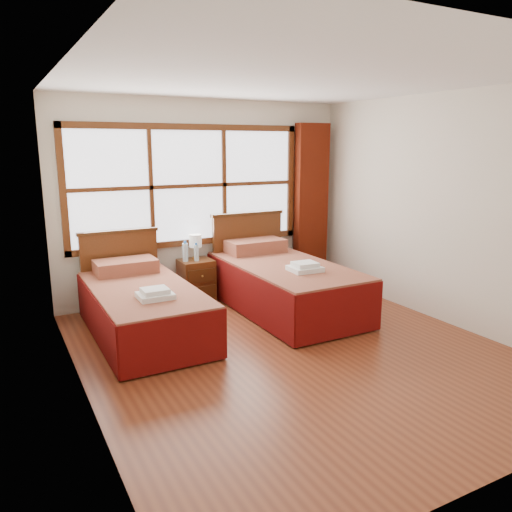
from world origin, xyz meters
TOP-DOWN VIEW (x-y plane):
  - floor at (0.00, 0.00)m, footprint 4.50×4.50m
  - ceiling at (0.00, 0.00)m, footprint 4.50×4.50m
  - wall_back at (0.00, 2.25)m, footprint 4.00×0.00m
  - wall_left at (-2.00, 0.00)m, footprint 0.00×4.50m
  - wall_right at (2.00, 0.00)m, footprint 0.00×4.50m
  - window at (-0.25, 2.21)m, footprint 3.16×0.06m
  - curtain at (1.60, 2.11)m, footprint 0.50×0.16m
  - bed_left at (-1.20, 1.20)m, footprint 1.04×2.06m
  - bed_right at (0.57, 1.20)m, footprint 1.14×2.21m
  - nightstand at (-0.26, 1.99)m, footprint 0.42×0.42m
  - towels_left at (-1.20, 0.70)m, footprint 0.34×0.30m
  - towels_right at (0.59, 0.73)m, footprint 0.37×0.33m
  - lamp at (-0.22, 2.09)m, footprint 0.16×0.16m
  - bottle_near at (-0.40, 1.99)m, footprint 0.07×0.07m
  - bottle_far at (-0.27, 1.95)m, footprint 0.06×0.06m

SIDE VIEW (x-z plane):
  - floor at x=0.00m, z-range 0.00..0.00m
  - nightstand at x=-0.26m, z-range 0.00..0.56m
  - bed_left at x=-1.20m, z-range -0.20..0.81m
  - bed_right at x=0.57m, z-range -0.22..0.90m
  - towels_left at x=-1.20m, z-range 0.53..0.63m
  - towels_right at x=0.59m, z-range 0.59..0.69m
  - bottle_far at x=-0.27m, z-range 0.55..0.78m
  - bottle_near at x=-0.40m, z-range 0.55..0.81m
  - lamp at x=-0.22m, z-range 0.63..0.94m
  - curtain at x=1.60m, z-range 0.02..2.32m
  - wall_back at x=0.00m, z-range -0.70..3.30m
  - wall_left at x=-2.00m, z-range -0.95..3.55m
  - wall_right at x=2.00m, z-range -0.95..3.55m
  - window at x=-0.25m, z-range 0.72..2.28m
  - ceiling at x=0.00m, z-range 2.60..2.60m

